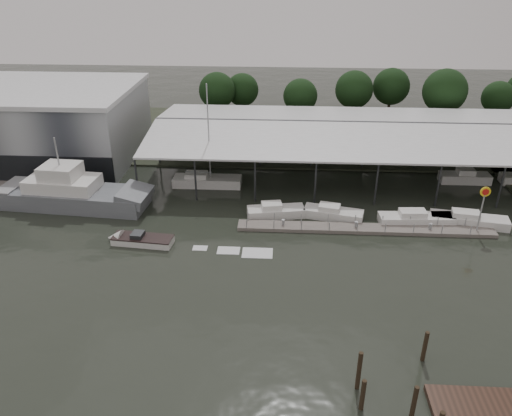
# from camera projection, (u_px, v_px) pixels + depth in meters

# --- Properties ---
(ground) EXTENTS (200.00, 200.00, 0.00)m
(ground) POSITION_uv_depth(u_px,v_px,m) (218.00, 278.00, 46.74)
(ground) COLOR black
(ground) RESTS_ON ground
(land_strip_far) EXTENTS (140.00, 30.00, 0.30)m
(land_strip_far) POSITION_uv_depth(u_px,v_px,m) (249.00, 134.00, 84.11)
(land_strip_far) COLOR #343A2B
(land_strip_far) RESTS_ON ground
(storage_warehouse) EXTENTS (24.50, 20.50, 10.50)m
(storage_warehouse) POSITION_uv_depth(u_px,v_px,m) (51.00, 123.00, 72.47)
(storage_warehouse) COLOR #979DA1
(storage_warehouse) RESTS_ON ground
(covered_boat_shed) EXTENTS (58.24, 24.00, 6.96)m
(covered_boat_shed) POSITION_uv_depth(u_px,v_px,m) (366.00, 127.00, 68.04)
(covered_boat_shed) COLOR silver
(covered_boat_shed) RESTS_ON ground
(floating_dock) EXTENTS (28.00, 2.00, 1.40)m
(floating_dock) POSITION_uv_depth(u_px,v_px,m) (365.00, 229.00, 54.79)
(floating_dock) COLOR slate
(floating_dock) RESTS_ON ground
(shell_fuel_sign) EXTENTS (1.10, 0.18, 5.55)m
(shell_fuel_sign) POSITION_uv_depth(u_px,v_px,m) (483.00, 201.00, 52.48)
(shell_fuel_sign) COLOR #919496
(shell_fuel_sign) RESTS_ON ground
(grey_trawler) EXTENTS (18.61, 6.70, 8.84)m
(grey_trawler) POSITION_uv_depth(u_px,v_px,m) (74.00, 194.00, 59.64)
(grey_trawler) COLOR slate
(grey_trawler) RESTS_ON ground
(white_sailboat) EXTENTS (8.86, 2.62, 13.59)m
(white_sailboat) POSITION_uv_depth(u_px,v_px,m) (206.00, 181.00, 65.30)
(white_sailboat) COLOR silver
(white_sailboat) RESTS_ON ground
(speedboat_underway) EXTENTS (18.02, 3.84, 2.00)m
(speedboat_underway) POSITION_uv_depth(u_px,v_px,m) (137.00, 240.00, 52.27)
(speedboat_underway) COLOR silver
(speedboat_underway) RESTS_ON ground
(moored_cruiser_0) EXTENTS (6.83, 3.25, 1.70)m
(moored_cruiser_0) POSITION_uv_depth(u_px,v_px,m) (275.00, 211.00, 57.64)
(moored_cruiser_0) COLOR silver
(moored_cruiser_0) RESTS_ON ground
(moored_cruiser_1) EXTENTS (7.04, 3.69, 1.70)m
(moored_cruiser_1) POSITION_uv_depth(u_px,v_px,m) (333.00, 213.00, 57.21)
(moored_cruiser_1) COLOR silver
(moored_cruiser_1) RESTS_ON ground
(moored_cruiser_2) EXTENTS (8.43, 2.67, 1.70)m
(moored_cruiser_2) POSITION_uv_depth(u_px,v_px,m) (416.00, 219.00, 55.98)
(moored_cruiser_2) COLOR silver
(moored_cruiser_2) RESTS_ON ground
(moored_cruiser_3) EXTENTS (8.56, 3.56, 1.70)m
(moored_cruiser_3) POSITION_uv_depth(u_px,v_px,m) (469.00, 220.00, 55.78)
(moored_cruiser_3) COLOR silver
(moored_cruiser_3) RESTS_ON ground
(mooring_pilings) EXTENTS (5.53, 8.59, 3.83)m
(mooring_pilings) POSITION_uv_depth(u_px,v_px,m) (397.00, 398.00, 32.64)
(mooring_pilings) COLOR #302418
(mooring_pilings) RESTS_ON ground
(horizon_tree_line) EXTENTS (67.72, 12.87, 10.79)m
(horizon_tree_line) POSITION_uv_depth(u_px,v_px,m) (392.00, 92.00, 85.15)
(horizon_tree_line) COLOR black
(horizon_tree_line) RESTS_ON ground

